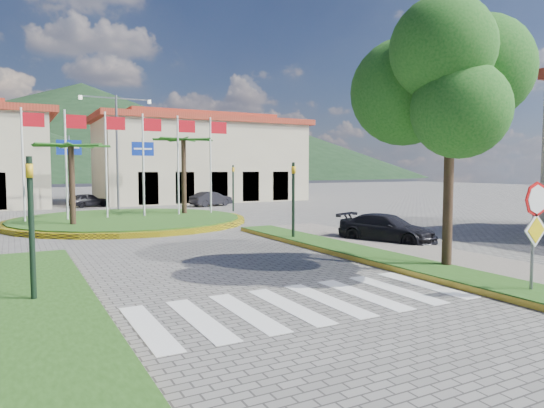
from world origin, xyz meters
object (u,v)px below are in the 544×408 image
stop_sign (535,219)px  deciduous_tree (451,90)px  roundabout_island (128,220)px  car_dark_a (88,200)px  car_dark_b (211,199)px  car_side_right (387,229)px

stop_sign → deciduous_tree: (0.60, 3.04, 3.38)m
roundabout_island → car_dark_a: roundabout_island is taller
stop_sign → car_dark_a: (-5.28, 32.86, -1.26)m
deciduous_tree → roundabout_island: bearing=107.9°
stop_sign → car_dark_b: (3.45, 29.15, -1.22)m
stop_sign → deciduous_tree: bearing=78.8°
deciduous_tree → car_side_right: size_ratio=1.72×
car_dark_a → car_side_right: car_side_right is taller
roundabout_island → car_dark_b: bearing=47.5°
car_dark_a → car_dark_b: size_ratio=0.90×
deciduous_tree → car_dark_a: bearing=101.1°
roundabout_island → car_side_right: roundabout_island is taller
stop_sign → car_dark_a: size_ratio=0.85×
car_side_right → deciduous_tree: bearing=-135.1°
roundabout_island → car_dark_a: (-0.38, 12.82, 0.36)m
roundabout_island → car_dark_a: bearing=91.7°
stop_sign → car_dark_a: stop_sign is taller
roundabout_island → car_dark_b: roundabout_island is taller
car_side_right → car_dark_a: bearing=85.0°
roundabout_island → car_dark_a: 12.83m
roundabout_island → deciduous_tree: bearing=-72.1°
deciduous_tree → car_dark_b: deciduous_tree is taller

